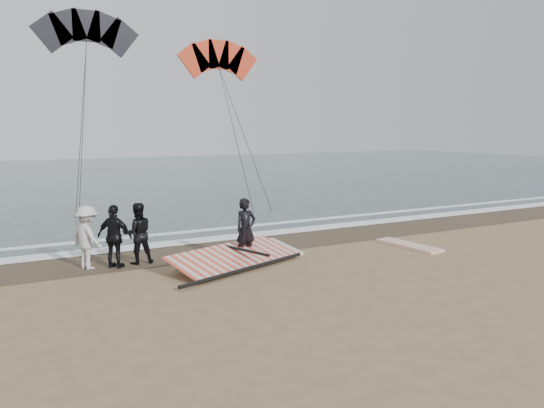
# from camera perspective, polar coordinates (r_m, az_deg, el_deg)

# --- Properties ---
(ground) EXTENTS (120.00, 120.00, 0.00)m
(ground) POSITION_cam_1_polar(r_m,az_deg,el_deg) (14.60, 6.76, -7.63)
(ground) COLOR #8C704C
(ground) RESTS_ON ground
(sea) EXTENTS (120.00, 54.00, 0.02)m
(sea) POSITION_cam_1_polar(r_m,az_deg,el_deg) (45.39, -17.85, 2.81)
(sea) COLOR #233838
(sea) RESTS_ON ground
(wet_sand) EXTENTS (120.00, 2.80, 0.01)m
(wet_sand) POSITION_cam_1_polar(r_m,az_deg,el_deg) (18.35, -1.33, -4.27)
(wet_sand) COLOR #4C3D2B
(wet_sand) RESTS_ON ground
(foam_near) EXTENTS (120.00, 0.90, 0.01)m
(foam_near) POSITION_cam_1_polar(r_m,az_deg,el_deg) (19.58, -3.19, -3.43)
(foam_near) COLOR white
(foam_near) RESTS_ON sea
(foam_far) EXTENTS (120.00, 0.45, 0.01)m
(foam_far) POSITION_cam_1_polar(r_m,az_deg,el_deg) (21.10, -5.15, -2.60)
(foam_far) COLOR white
(foam_far) RESTS_ON sea
(man_main) EXTENTS (0.75, 0.55, 1.88)m
(man_main) POSITION_cam_1_polar(r_m,az_deg,el_deg) (16.02, -2.84, -2.71)
(man_main) COLOR black
(man_main) RESTS_ON ground
(board_white) EXTENTS (0.92, 2.45, 0.10)m
(board_white) POSITION_cam_1_polar(r_m,az_deg,el_deg) (18.45, 14.50, -4.33)
(board_white) COLOR white
(board_white) RESTS_ON ground
(board_cream) EXTENTS (0.81, 2.40, 0.10)m
(board_cream) POSITION_cam_1_polar(r_m,az_deg,el_deg) (17.68, 0.74, -4.61)
(board_cream) COLOR beige
(board_cream) RESTS_ON ground
(trio_cluster) EXTENTS (2.42, 1.50, 1.83)m
(trio_cluster) POSITION_cam_1_polar(r_m,az_deg,el_deg) (15.85, -16.94, -3.30)
(trio_cluster) COLOR black
(trio_cluster) RESTS_ON ground
(sail_rig) EXTENTS (4.40, 3.00, 0.51)m
(sail_rig) POSITION_cam_1_polar(r_m,az_deg,el_deg) (15.50, -4.49, -5.91)
(sail_rig) COLOR black
(sail_rig) RESTS_ON ground
(kite_red) EXTENTS (6.63, 7.19, 16.91)m
(kite_red) POSITION_cam_1_polar(r_m,az_deg,el_deg) (39.04, -5.75, 14.93)
(kite_red) COLOR red
(kite_red) RESTS_ON ground
(kite_dark) EXTENTS (7.60, 6.57, 16.40)m
(kite_dark) POSITION_cam_1_polar(r_m,az_deg,el_deg) (37.99, -19.34, 16.76)
(kite_dark) COLOR black
(kite_dark) RESTS_ON ground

